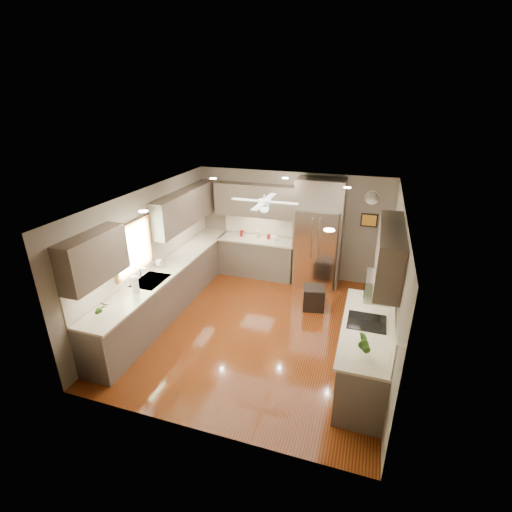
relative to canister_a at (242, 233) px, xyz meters
The scene contains 28 objects.
floor 2.71m from the canister_a, 63.02° to the right, with size 5.00×5.00×0.00m, color #55130B.
ceiling 2.91m from the canister_a, 63.02° to the right, with size 5.00×5.00×0.00m, color white.
wall_back 1.19m from the canister_a, 13.02° to the left, with size 4.50×4.50×0.00m, color #6A5F51.
wall_front 4.88m from the canister_a, 76.48° to the right, with size 4.50×4.50×0.00m, color #6A5F51.
wall_left 2.51m from the canister_a, 116.42° to the right, with size 5.00×5.00×0.00m, color #6A5F51.
wall_right 4.07m from the canister_a, 33.43° to the right, with size 5.00×5.00×0.00m, color #6A5F51.
canister_a is the anchor object (origin of this frame).
canister_b 0.09m from the canister_a, 26.26° to the right, with size 0.08×0.08×0.13m, color silver.
canister_c 0.40m from the canister_a, ahead, with size 0.10×0.10×0.17m, color beige.
canister_d 0.67m from the canister_a, ahead, with size 0.08×0.08×0.12m, color maroon.
soap_bottle 2.35m from the canister_a, 113.41° to the right, with size 0.10×0.10×0.21m, color white.
potted_plant_left 4.10m from the canister_a, 101.62° to the right, with size 0.16×0.11×0.31m, color #295117.
potted_plant_right 4.79m from the canister_a, 50.62° to the right, with size 0.17×0.14×0.32m, color #295117.
bowl 0.83m from the canister_a, ahead, with size 0.21×0.21×0.05m, color beige.
left_run 2.30m from the canister_a, 111.35° to the right, with size 0.65×4.70×1.45m.
back_run 0.68m from the canister_a, ahead, with size 1.85×0.65×1.45m.
uppers 1.79m from the canister_a, 75.41° to the right, with size 4.50×4.70×0.95m.
window 2.99m from the canister_a, 111.57° to the right, with size 0.05×1.12×0.92m.
sink 2.85m from the canister_a, 106.16° to the right, with size 0.50×0.70×0.32m.
refrigerator 1.85m from the canister_a, ahead, with size 1.06×0.75×2.45m.
right_run 4.35m from the canister_a, 44.70° to the right, with size 0.70×2.20×1.45m.
microwave 4.24m from the canister_a, 41.37° to the right, with size 0.43×0.55×0.34m.
ceiling_fan 2.60m from the canister_a, 59.55° to the right, with size 1.18×1.18×0.32m.
recessed_lights 2.60m from the canister_a, 59.11° to the right, with size 2.84×3.14×0.01m.
wall_clock 3.08m from the canister_a, ahead, with size 0.30×0.03×0.30m.
framed_print 2.95m from the canister_a, ahead, with size 0.36×0.03×0.30m.
stool 2.46m from the canister_a, 31.03° to the right, with size 0.50×0.50×0.49m.
paper_towel 3.29m from the canister_a, 103.86° to the right, with size 0.13×0.13×0.32m.
Camera 1 is at (1.78, -5.67, 4.03)m, focal length 26.00 mm.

